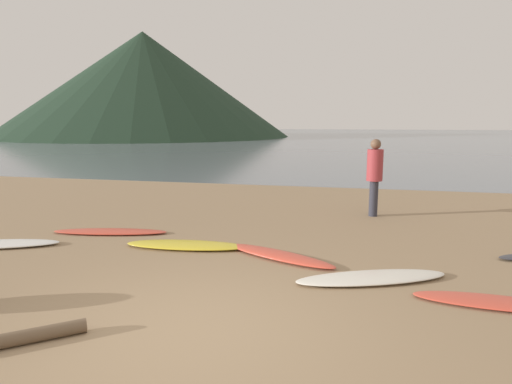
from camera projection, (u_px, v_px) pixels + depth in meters
The scene contains 10 objects.
ground_plane at pixel (304, 193), 14.30m from camera, with size 120.00×120.00×0.20m, color #997C5B.
ocean_water at pixel (347, 136), 63.11m from camera, with size 140.00×100.00×0.01m, color slate.
headland_hill at pixel (144, 85), 61.07m from camera, with size 40.06×40.06×14.26m, color #1E3323.
surfboard_2 at pixel (110, 232), 8.81m from camera, with size 2.29×0.49×0.08m, color #D84C38.
surfboard_3 at pixel (186, 245), 7.83m from camera, with size 2.17×0.60×0.10m, color yellow.
surfboard_4 at pixel (279, 255), 7.22m from camera, with size 2.09×0.45×0.10m, color #D84C38.
surfboard_5 at pixel (372, 278), 6.21m from camera, with size 2.22×0.57×0.09m, color silver.
surfboard_6 at pixel (496, 302), 5.39m from camera, with size 1.93×0.50×0.07m, color #D84C38.
person_1 at pixel (375, 171), 10.26m from camera, with size 0.37×0.37×1.82m.
driftwood_log at pixel (19, 338), 4.42m from camera, with size 0.15×0.15×1.28m, color brown.
Camera 1 is at (1.67, -4.09, 2.24)m, focal length 30.85 mm.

